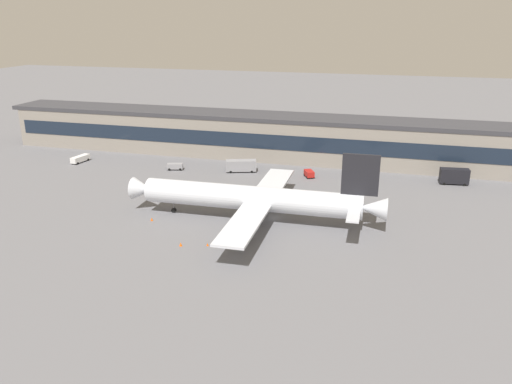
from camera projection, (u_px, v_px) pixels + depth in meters
The scene contains 13 objects.
ground_plane at pixel (272, 218), 111.43m from camera, with size 600.00×600.00×0.00m, color slate.
terminal_building at pixel (311, 139), 153.81m from camera, with size 198.69×14.65×13.27m.
airliner at pixel (255, 198), 108.56m from camera, with size 55.57×47.51×15.98m.
belt_loader at pixel (80, 159), 153.32m from camera, with size 2.87×6.62×1.95m.
baggage_tug at pixel (309, 173), 139.14m from camera, with size 3.43×4.12×1.85m.
crew_van at pixel (357, 171), 139.71m from camera, with size 4.06×5.65×2.55m.
follow_me_car at pixel (175, 166), 145.92m from camera, with size 4.76×3.08×1.85m.
fuel_truck at pixel (242, 165), 143.83m from camera, with size 8.85×5.27×3.35m.
catering_truck at pixel (455, 176), 133.03m from camera, with size 7.44×3.35×4.15m.
traffic_cone_0 at pixel (208, 244), 97.80m from camera, with size 0.45×0.45×0.56m, color #F2590C.
traffic_cone_1 at pixel (152, 219), 109.80m from camera, with size 0.54×0.54×0.68m, color #F2590C.
traffic_cone_2 at pixel (181, 244), 97.69m from camera, with size 0.59×0.59×0.74m, color #F2590C.
traffic_cone_3 at pixel (218, 242), 98.81m from camera, with size 0.54×0.54×0.67m, color #F2590C.
Camera 1 is at (24.28, -100.75, 41.49)m, focal length 36.04 mm.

